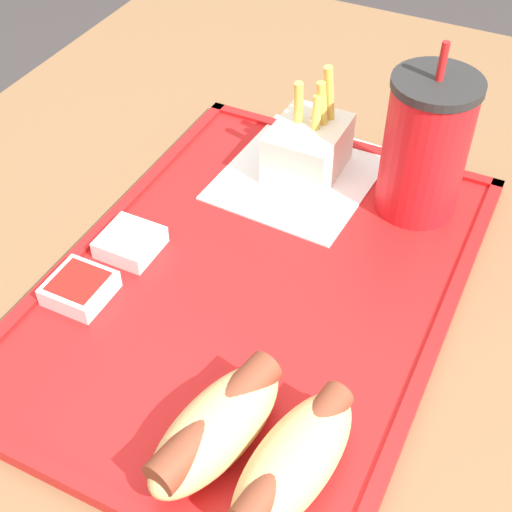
{
  "coord_description": "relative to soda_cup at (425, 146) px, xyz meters",
  "views": [
    {
      "loc": [
        0.38,
        0.18,
        1.22
      ],
      "look_at": [
        -0.01,
        -0.01,
        0.8
      ],
      "focal_mm": 50.0,
      "sensor_mm": 36.0,
      "label": 1
    }
  ],
  "objects": [
    {
      "name": "sauce_cup_mayo",
      "position": [
        0.18,
        -0.22,
        -0.06
      ],
      "size": [
        0.05,
        0.05,
        0.02
      ],
      "color": "silver",
      "rests_on": "food_tray"
    },
    {
      "name": "soda_cup",
      "position": [
        0.0,
        0.0,
        0.0
      ],
      "size": [
        0.08,
        0.08,
        0.17
      ],
      "color": "red",
      "rests_on": "food_tray"
    },
    {
      "name": "hot_dog_far",
      "position": [
        0.32,
        0.01,
        -0.04
      ],
      "size": [
        0.13,
        0.07,
        0.05
      ],
      "color": "#DBB270",
      "rests_on": "food_tray"
    },
    {
      "name": "food_tray",
      "position": [
        0.16,
        -0.09,
        -0.07
      ],
      "size": [
        0.47,
        0.34,
        0.01
      ],
      "color": "red",
      "rests_on": "dining_table"
    },
    {
      "name": "fries_carton",
      "position": [
        -0.0,
        -0.12,
        -0.04
      ],
      "size": [
        0.09,
        0.07,
        0.11
      ],
      "color": "silver",
      "rests_on": "food_tray"
    },
    {
      "name": "sauce_cup_ketchup",
      "position": [
        0.25,
        -0.22,
        -0.06
      ],
      "size": [
        0.05,
        0.05,
        0.02
      ],
      "color": "silver",
      "rests_on": "food_tray"
    },
    {
      "name": "paper_napkin",
      "position": [
        0.01,
        -0.12,
        -0.07
      ],
      "size": [
        0.18,
        0.15,
        0.0
      ],
      "color": "white",
      "rests_on": "food_tray"
    },
    {
      "name": "dining_table",
      "position": [
        0.17,
        -0.09,
        -0.46
      ],
      "size": [
        1.17,
        0.87,
        0.76
      ],
      "color": "brown",
      "rests_on": "ground_plane"
    },
    {
      "name": "hot_dog_near",
      "position": [
        0.32,
        -0.05,
        -0.04
      ],
      "size": [
        0.13,
        0.08,
        0.05
      ],
      "color": "#DBB270",
      "rests_on": "food_tray"
    }
  ]
}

